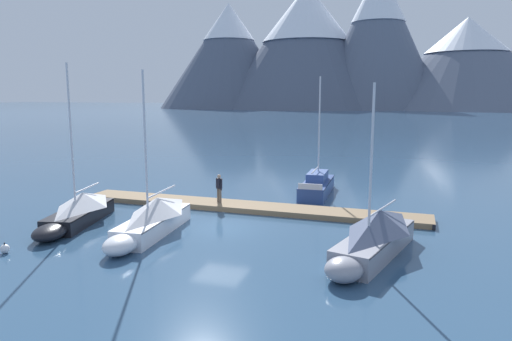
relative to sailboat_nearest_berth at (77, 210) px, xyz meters
name	(u,v)px	position (x,y,z in m)	size (l,w,h in m)	color
ground_plane	(220,228)	(7.33, 1.60, -0.72)	(700.00, 700.00, 0.00)	#2D4C6B
mountain_west_summit	(229,55)	(-72.83, 214.52, 27.01)	(72.75, 72.75, 53.89)	#4C566B
mountain_central_massif	(306,44)	(-32.69, 219.39, 31.52)	(92.71, 92.71, 61.29)	#4C566B
mountain_shoulder_ridge	(378,36)	(2.36, 217.08, 33.84)	(63.16, 63.16, 66.69)	slate
mountain_east_summit	(466,62)	(43.35, 227.89, 21.73)	(95.75, 95.75, 43.31)	slate
dock	(246,207)	(7.33, 5.60, -0.57)	(20.81, 2.58, 0.30)	#846B4C
sailboat_nearest_berth	(77,210)	(0.00, 0.00, 0.00)	(2.99, 6.83, 8.21)	black
sailboat_second_berth	(152,218)	(4.61, -0.44, 0.07)	(2.15, 7.09, 7.76)	white
sailboat_mid_dock_port	(318,184)	(10.55, 11.46, -0.12)	(1.88, 7.09, 7.86)	navy
sailboat_mid_dock_starboard	(374,236)	(14.98, -0.38, 0.16)	(3.42, 7.35, 7.10)	#93939E
person_on_dock	(219,187)	(5.66, 5.60, 0.54)	(0.48, 0.41, 1.69)	brown
mooring_buoy_channel_marker	(5,249)	(0.06, -4.74, -0.52)	(0.39, 0.39, 0.47)	white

